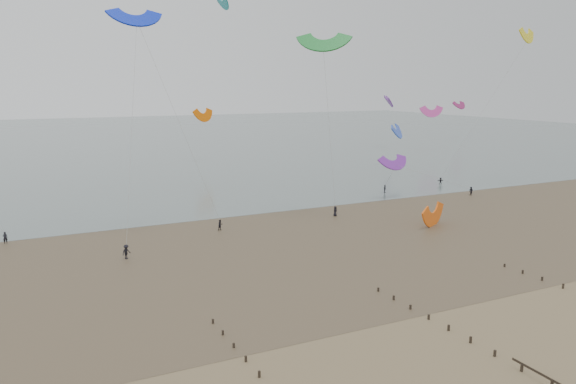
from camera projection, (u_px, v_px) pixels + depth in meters
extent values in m
plane|color=brown|center=(423.00, 347.00, 45.96)|extent=(500.00, 500.00, 0.00)
plane|color=#475654|center=(93.00, 139.00, 222.15)|extent=(500.00, 500.00, 0.00)
plane|color=#473A28|center=(256.00, 241.00, 76.79)|extent=(500.00, 500.00, 0.00)
ellipsoid|color=slate|center=(144.00, 294.00, 57.53)|extent=(23.60, 14.36, 0.01)
ellipsoid|color=slate|center=(322.00, 227.00, 84.64)|extent=(33.64, 18.32, 0.01)
ellipsoid|color=slate|center=(521.00, 216.00, 91.90)|extent=(19.65, 13.67, 0.01)
cube|color=black|center=(259.00, 375.00, 41.14)|extent=(0.16, 0.16, 0.57)
cube|color=black|center=(246.00, 359.00, 43.46)|extent=(0.16, 0.16, 0.54)
cube|color=black|center=(234.00, 345.00, 45.78)|extent=(0.16, 0.16, 0.51)
cube|color=black|center=(223.00, 333.00, 48.10)|extent=(0.16, 0.16, 0.48)
cube|color=black|center=(213.00, 322.00, 50.42)|extent=(0.16, 0.16, 0.45)
cube|color=black|center=(522.00, 368.00, 41.98)|extent=(0.16, 0.16, 0.65)
cube|color=black|center=(495.00, 353.00, 44.30)|extent=(0.16, 0.16, 0.62)
cube|color=black|center=(471.00, 340.00, 46.62)|extent=(0.16, 0.16, 0.59)
cube|color=black|center=(449.00, 328.00, 48.94)|extent=(0.16, 0.16, 0.57)
cube|color=black|center=(429.00, 317.00, 51.27)|extent=(0.16, 0.16, 0.54)
cube|color=black|center=(410.00, 307.00, 53.59)|extent=(0.16, 0.16, 0.51)
cube|color=black|center=(394.00, 298.00, 55.91)|extent=(0.16, 0.16, 0.48)
cube|color=black|center=(378.00, 290.00, 58.23)|extent=(0.16, 0.16, 0.45)
cube|color=black|center=(563.00, 287.00, 59.07)|extent=(0.16, 0.16, 0.54)
cube|color=black|center=(542.00, 279.00, 61.39)|extent=(0.16, 0.16, 0.51)
cube|color=black|center=(523.00, 272.00, 63.72)|extent=(0.16, 0.16, 0.48)
cube|color=black|center=(505.00, 266.00, 66.04)|extent=(0.16, 0.16, 0.45)
imported|color=black|center=(5.00, 238.00, 75.60)|extent=(0.61, 0.41, 1.66)
imported|color=black|center=(471.00, 191.00, 108.54)|extent=(0.71, 0.87, 1.68)
imported|color=black|center=(335.00, 211.00, 91.44)|extent=(0.65, 0.88, 1.65)
imported|color=black|center=(441.00, 181.00, 120.41)|extent=(1.46, 0.72, 1.51)
imported|color=black|center=(220.00, 225.00, 82.60)|extent=(0.92, 0.80, 1.60)
imported|color=black|center=(126.00, 252.00, 68.94)|extent=(1.37, 1.19, 1.84)
imported|color=black|center=(385.00, 189.00, 111.12)|extent=(0.71, 1.01, 1.60)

